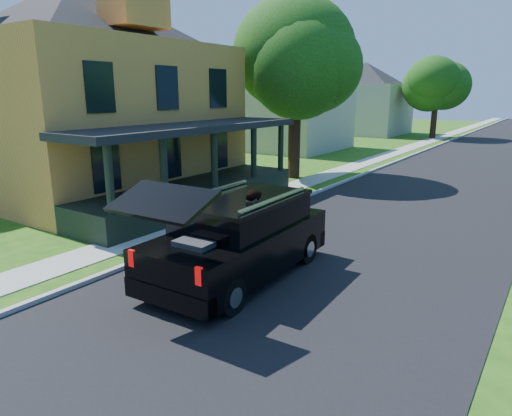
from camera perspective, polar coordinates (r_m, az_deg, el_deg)
The scene contains 13 objects.
ground at distance 9.13m, azimuth -0.55°, elevation -13.52°, with size 140.00×140.00×0.00m, color #235511.
street at distance 27.35m, azimuth 24.18°, elevation 4.09°, with size 8.00×120.00×0.02m, color black.
curb at distance 28.32m, azimuth 16.12°, elevation 5.09°, with size 0.15×120.00×0.12m, color #A8A8A2.
sidewalk at distance 28.83m, azimuth 13.19°, elevation 5.43°, with size 1.30×120.00×0.03m, color #9E9D96.
front_walk at distance 19.41m, azimuth -13.58°, elevation 1.22°, with size 6.50×1.20×0.03m, color #9E9D96.
main_house at distance 21.52m, azimuth -20.55°, elevation 15.20°, with size 15.56×15.56×10.10m.
neighbor_house_mid at distance 35.58m, azimuth 3.78°, elevation 14.17°, with size 12.78×12.78×8.30m.
neighbor_house_far at distance 50.02m, azimuth 13.43°, elevation 13.85°, with size 12.78×12.78×8.30m.
black_suv at distance 10.62m, azimuth -2.15°, elevation -3.69°, with size 2.29×5.57×2.56m.
skateboarder at distance 10.30m, azimuth -0.37°, elevation -2.16°, with size 0.88×0.73×1.66m.
skateboard at distance 10.66m, azimuth -0.54°, elevation -7.95°, with size 0.29×0.56×0.80m.
tree_left_mid at distance 23.29m, azimuth 4.91°, elevation 18.15°, with size 8.08×7.83×9.17m.
tree_left_far at distance 46.89m, azimuth 21.69°, elevation 14.55°, with size 6.41×6.19×8.23m.
Camera 1 is at (4.61, -6.62, 4.26)m, focal length 32.00 mm.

